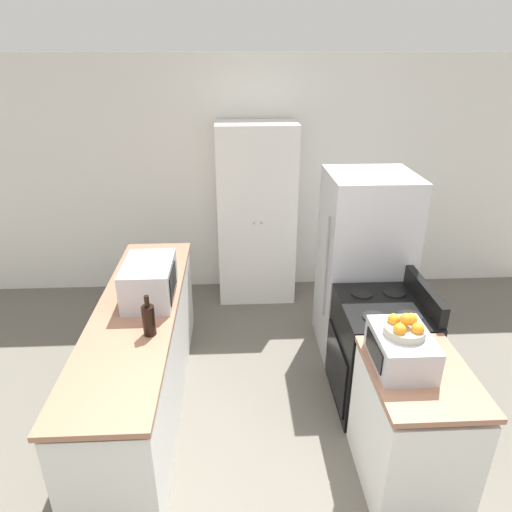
{
  "coord_description": "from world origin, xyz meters",
  "views": [
    {
      "loc": [
        -0.17,
        -1.62,
        2.62
      ],
      "look_at": [
        0.0,
        1.84,
        1.05
      ],
      "focal_mm": 32.0,
      "sensor_mm": 36.0,
      "label": 1
    }
  ],
  "objects_px": {
    "microwave": "(150,281)",
    "fruit_bowl": "(405,327)",
    "stove": "(378,353)",
    "wine_bottle": "(149,320)",
    "pantry_cabinet": "(256,215)",
    "toaster_oven": "(401,349)",
    "refrigerator": "(363,266)"
  },
  "relations": [
    {
      "from": "pantry_cabinet",
      "to": "fruit_bowl",
      "type": "xyz_separation_m",
      "value": [
        0.74,
        -2.5,
        0.17
      ]
    },
    {
      "from": "pantry_cabinet",
      "to": "wine_bottle",
      "type": "bearing_deg",
      "value": -111.29
    },
    {
      "from": "refrigerator",
      "to": "wine_bottle",
      "type": "distance_m",
      "value": 2.03
    },
    {
      "from": "wine_bottle",
      "to": "toaster_oven",
      "type": "distance_m",
      "value": 1.6
    },
    {
      "from": "stove",
      "to": "wine_bottle",
      "type": "height_order",
      "value": "wine_bottle"
    },
    {
      "from": "microwave",
      "to": "toaster_oven",
      "type": "distance_m",
      "value": 1.84
    },
    {
      "from": "microwave",
      "to": "wine_bottle",
      "type": "height_order",
      "value": "microwave"
    },
    {
      "from": "toaster_oven",
      "to": "fruit_bowl",
      "type": "height_order",
      "value": "fruit_bowl"
    },
    {
      "from": "stove",
      "to": "pantry_cabinet",
      "type": "bearing_deg",
      "value": 115.62
    },
    {
      "from": "refrigerator",
      "to": "fruit_bowl",
      "type": "distance_m",
      "value": 1.49
    },
    {
      "from": "microwave",
      "to": "fruit_bowl",
      "type": "relative_size",
      "value": 2.19
    },
    {
      "from": "stove",
      "to": "fruit_bowl",
      "type": "distance_m",
      "value": 0.99
    },
    {
      "from": "microwave",
      "to": "refrigerator",
      "type": "bearing_deg",
      "value": 17.76
    },
    {
      "from": "microwave",
      "to": "toaster_oven",
      "type": "height_order",
      "value": "microwave"
    },
    {
      "from": "stove",
      "to": "wine_bottle",
      "type": "distance_m",
      "value": 1.8
    },
    {
      "from": "refrigerator",
      "to": "toaster_oven",
      "type": "height_order",
      "value": "refrigerator"
    },
    {
      "from": "stove",
      "to": "toaster_oven",
      "type": "relative_size",
      "value": 2.36
    },
    {
      "from": "refrigerator",
      "to": "fruit_bowl",
      "type": "bearing_deg",
      "value": -96.67
    },
    {
      "from": "pantry_cabinet",
      "to": "refrigerator",
      "type": "bearing_deg",
      "value": -49.16
    },
    {
      "from": "toaster_oven",
      "to": "wine_bottle",
      "type": "bearing_deg",
      "value": 165.64
    },
    {
      "from": "wine_bottle",
      "to": "fruit_bowl",
      "type": "height_order",
      "value": "fruit_bowl"
    },
    {
      "from": "microwave",
      "to": "pantry_cabinet",
      "type": "bearing_deg",
      "value": 61.4
    },
    {
      "from": "stove",
      "to": "refrigerator",
      "type": "distance_m",
      "value": 0.85
    },
    {
      "from": "pantry_cabinet",
      "to": "toaster_oven",
      "type": "bearing_deg",
      "value": -73.62
    },
    {
      "from": "stove",
      "to": "fruit_bowl",
      "type": "relative_size",
      "value": 4.32
    },
    {
      "from": "wine_bottle",
      "to": "stove",
      "type": "bearing_deg",
      "value": 9.91
    },
    {
      "from": "microwave",
      "to": "fruit_bowl",
      "type": "distance_m",
      "value": 1.85
    },
    {
      "from": "stove",
      "to": "toaster_oven",
      "type": "xyz_separation_m",
      "value": [
        -0.13,
        -0.69,
        0.54
      ]
    },
    {
      "from": "wine_bottle",
      "to": "toaster_oven",
      "type": "height_order",
      "value": "wine_bottle"
    },
    {
      "from": "pantry_cabinet",
      "to": "refrigerator",
      "type": "xyz_separation_m",
      "value": [
        0.91,
        -1.05,
        -0.13
      ]
    },
    {
      "from": "wine_bottle",
      "to": "microwave",
      "type": "bearing_deg",
      "value": 98.08
    },
    {
      "from": "toaster_oven",
      "to": "microwave",
      "type": "bearing_deg",
      "value": 151.69
    }
  ]
}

